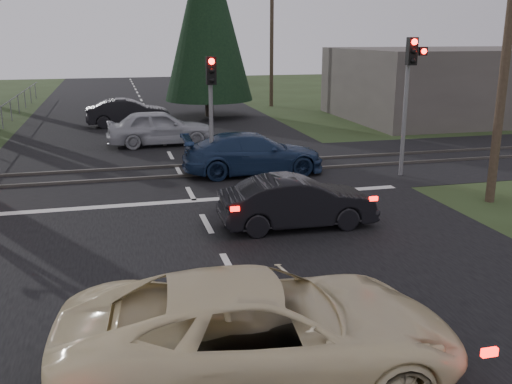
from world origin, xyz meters
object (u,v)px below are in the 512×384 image
object	(u,v)px
utility_pole_mid	(272,35)
cream_coupe	(262,331)
silver_car	(160,128)
utility_pole_near	(508,37)
traffic_signal_center	(211,97)
dark_car_far	(128,113)
blue_sedan	(253,154)
utility_pole_far	(209,35)
dark_hatchback	(297,202)
traffic_signal_right	(410,80)

from	to	relation	value
utility_pole_mid	cream_coupe	bearing A→B (deg)	-105.93
silver_car	utility_pole_near	bearing A→B (deg)	-144.80
traffic_signal_center	dark_car_far	size ratio (longest dim) A/B	0.93
blue_sedan	dark_car_far	distance (m)	12.83
dark_car_far	silver_car	bearing A→B (deg)	-169.52
traffic_signal_center	silver_car	size ratio (longest dim) A/B	0.89
cream_coupe	utility_pole_mid	bearing A→B (deg)	-10.44
utility_pole_near	utility_pole_far	distance (m)	49.00
utility_pole_near	cream_coupe	distance (m)	12.04
utility_pole_near	cream_coupe	xyz separation A→B (m)	(-8.88, -7.12, -3.94)
utility_pole_near	traffic_signal_center	bearing A→B (deg)	148.05
cream_coupe	dark_car_far	world-z (taller)	cream_coupe
utility_pole_far	dark_hatchback	world-z (taller)	utility_pole_far
traffic_signal_center	dark_car_far	xyz separation A→B (m)	(-2.35, 12.68, -2.08)
traffic_signal_center	blue_sedan	bearing A→B (deg)	16.40
traffic_signal_right	utility_pole_mid	xyz separation A→B (m)	(0.95, 20.53, 1.41)
utility_pole_far	blue_sedan	size ratio (longest dim) A/B	1.80
silver_car	dark_car_far	bearing A→B (deg)	8.81
dark_car_far	cream_coupe	bearing A→B (deg)	-178.20
cream_coupe	silver_car	world-z (taller)	silver_car
blue_sedan	traffic_signal_center	bearing A→B (deg)	108.26
silver_car	utility_pole_mid	bearing A→B (deg)	-36.78
utility_pole_mid	dark_car_far	world-z (taller)	utility_pole_mid
utility_pole_near	dark_hatchback	size ratio (longest dim) A/B	2.27
traffic_signal_right	cream_coupe	size ratio (longest dim) A/B	0.83
utility_pole_far	silver_car	bearing A→B (deg)	-103.03
utility_pole_near	blue_sedan	size ratio (longest dim) A/B	1.80
traffic_signal_center	utility_pole_far	world-z (taller)	utility_pole_far
dark_hatchback	silver_car	bearing A→B (deg)	12.03
traffic_signal_center	utility_pole_far	xyz separation A→B (m)	(7.50, 44.32, 1.92)
utility_pole_near	cream_coupe	bearing A→B (deg)	-141.29
traffic_signal_center	silver_car	bearing A→B (deg)	100.12
utility_pole_mid	cream_coupe	xyz separation A→B (m)	(-8.88, -31.12, -3.94)
traffic_signal_center	dark_car_far	bearing A→B (deg)	100.51
traffic_signal_center	silver_car	distance (m)	7.12
traffic_signal_right	dark_hatchback	world-z (taller)	traffic_signal_right
dark_hatchback	dark_car_far	size ratio (longest dim) A/B	0.90
traffic_signal_center	dark_hatchback	world-z (taller)	traffic_signal_center
utility_pole_far	silver_car	distance (m)	38.79
traffic_signal_right	dark_hatchback	distance (m)	7.32
traffic_signal_right	utility_pole_far	size ratio (longest dim) A/B	0.52
utility_pole_far	dark_hatchback	distance (m)	50.35
traffic_signal_right	dark_car_far	world-z (taller)	traffic_signal_right
utility_pole_far	dark_hatchback	bearing A→B (deg)	-97.18
dark_car_far	blue_sedan	bearing A→B (deg)	-162.87
utility_pole_mid	traffic_signal_right	bearing A→B (deg)	-92.66
traffic_signal_right	traffic_signal_center	size ratio (longest dim) A/B	1.15
cream_coupe	silver_car	size ratio (longest dim) A/B	1.22
utility_pole_far	utility_pole_near	bearing A→B (deg)	-90.00
dark_hatchback	utility_pole_mid	bearing A→B (deg)	-13.42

